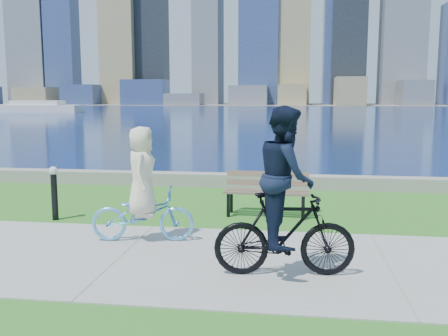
% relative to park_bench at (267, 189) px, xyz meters
% --- Properties ---
extents(ground, '(320.00, 320.00, 0.00)m').
position_rel_park_bench_xyz_m(ground, '(1.93, -3.05, -0.55)').
color(ground, '#26691B').
rests_on(ground, ground).
extents(concrete_path, '(80.00, 3.50, 0.02)m').
position_rel_park_bench_xyz_m(concrete_path, '(1.93, -3.05, -0.54)').
color(concrete_path, gray).
rests_on(concrete_path, ground).
extents(seawall, '(90.00, 0.50, 0.35)m').
position_rel_park_bench_xyz_m(seawall, '(1.93, 3.15, -0.37)').
color(seawall, gray).
rests_on(seawall, ground).
extents(bay_water, '(320.00, 131.00, 0.01)m').
position_rel_park_bench_xyz_m(bay_water, '(1.93, 68.95, -0.54)').
color(bay_water, '#0C2051').
rests_on(bay_water, ground).
extents(far_shore, '(320.00, 30.00, 0.12)m').
position_rel_park_bench_xyz_m(far_shore, '(1.93, 126.95, -0.49)').
color(far_shore, gray).
rests_on(far_shore, ground).
extents(city_skyline, '(178.28, 23.47, 76.00)m').
position_rel_park_bench_xyz_m(city_skyline, '(-2.53, 126.39, 22.82)').
color(city_skyline, navy).
rests_on(city_skyline, ground).
extents(ferry_near, '(13.04, 3.73, 1.77)m').
position_rel_park_bench_xyz_m(ferry_near, '(-36.78, 59.03, 0.19)').
color(ferry_near, silver).
rests_on(ferry_near, ground).
extents(park_bench, '(1.75, 0.66, 0.89)m').
position_rel_park_bench_xyz_m(park_bench, '(0.00, 0.00, 0.00)').
color(park_bench, black).
rests_on(park_bench, ground).
extents(bollard_lamp, '(0.17, 0.17, 1.08)m').
position_rel_park_bench_xyz_m(bollard_lamp, '(-4.16, -0.99, 0.07)').
color(bollard_lamp, black).
rests_on(bollard_lamp, ground).
extents(cyclist_woman, '(0.85, 1.80, 1.94)m').
position_rel_park_bench_xyz_m(cyclist_woman, '(-1.97, -2.21, 0.19)').
color(cyclist_woman, '#63B6F1').
rests_on(cyclist_woman, ground).
extents(cyclist_man, '(0.80, 1.96, 2.32)m').
position_rel_park_bench_xyz_m(cyclist_man, '(0.43, -3.54, 0.45)').
color(cyclist_man, black).
rests_on(cyclist_man, ground).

